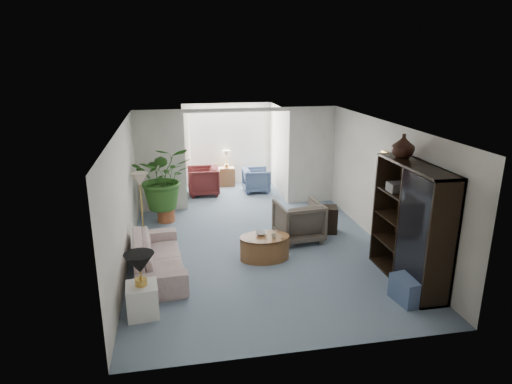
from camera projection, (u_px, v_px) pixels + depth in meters
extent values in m
plane|color=#7B8EA2|center=(262.00, 255.00, 8.69)|extent=(6.00, 6.00, 0.00)
plane|color=#7B8EA2|center=(233.00, 194.00, 12.54)|extent=(2.60, 2.60, 0.00)
cube|color=white|center=(161.00, 162.00, 10.80)|extent=(1.20, 0.12, 2.50)
cube|color=white|center=(311.00, 156.00, 11.47)|extent=(1.20, 0.12, 2.50)
cube|color=white|center=(238.00, 110.00, 10.79)|extent=(2.60, 0.12, 0.10)
cube|color=white|center=(227.00, 138.00, 13.14)|extent=(2.20, 0.02, 1.50)
cube|color=white|center=(227.00, 138.00, 13.11)|extent=(2.20, 0.02, 1.50)
cube|color=#BCAD96|center=(389.00, 166.00, 8.53)|extent=(0.04, 0.50, 0.40)
imported|color=beige|center=(158.00, 257.00, 7.90)|extent=(1.00, 2.18, 0.62)
cube|color=white|center=(143.00, 300.00, 6.61)|extent=(0.49, 0.49, 0.50)
cone|color=black|center=(139.00, 263.00, 6.43)|extent=(0.44, 0.44, 0.30)
cone|color=beige|center=(140.00, 179.00, 9.27)|extent=(0.36, 0.36, 0.28)
cylinder|color=brown|center=(265.00, 247.00, 8.47)|extent=(1.07, 1.07, 0.45)
imported|color=silver|center=(261.00, 233.00, 8.49)|extent=(0.24, 0.24, 0.05)
imported|color=beige|center=(274.00, 236.00, 8.33)|extent=(0.10, 0.10, 0.08)
imported|color=#645C4F|center=(299.00, 221.00, 9.30)|extent=(0.98, 1.01, 0.84)
cube|color=black|center=(326.00, 219.00, 9.74)|extent=(0.56, 0.49, 0.58)
cube|color=black|center=(411.00, 225.00, 7.41)|extent=(0.49, 1.85, 2.06)
imported|color=black|center=(403.00, 146.00, 7.52)|extent=(0.39, 0.39, 0.40)
cube|color=slate|center=(412.00, 289.00, 7.02)|extent=(0.58, 0.58, 0.41)
cylinder|color=#A65530|center=(166.00, 215.00, 10.42)|extent=(0.40, 0.40, 0.32)
imported|color=#2F6221|center=(164.00, 177.00, 10.15)|extent=(1.33, 1.15, 1.48)
imported|color=slate|center=(256.00, 180.00, 12.65)|extent=(0.75, 0.73, 0.67)
imported|color=#531C1F|center=(203.00, 181.00, 12.37)|extent=(0.86, 0.84, 0.77)
cube|color=brown|center=(227.00, 177.00, 13.24)|extent=(0.46, 0.36, 0.55)
cube|color=#494644|center=(397.00, 187.00, 7.69)|extent=(0.30, 0.26, 0.16)
cube|color=#2A2624|center=(421.00, 259.00, 7.06)|extent=(0.30, 0.26, 0.16)
cube|color=#403D3B|center=(414.00, 225.00, 7.20)|extent=(0.30, 0.26, 0.16)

